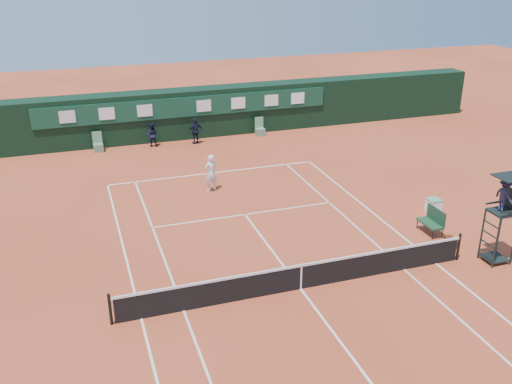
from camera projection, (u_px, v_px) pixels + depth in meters
ground at (301, 289)px, 19.73m from camera, size 90.00×90.00×0.00m
court_lines at (301, 289)px, 19.73m from camera, size 11.05×23.85×0.01m
tennis_net at (301, 276)px, 19.54m from camera, size 12.90×0.10×1.10m
back_wall at (185, 113)px, 35.52m from camera, size 40.00×1.65×3.00m
linesman_chair_left at (98, 146)px, 33.27m from camera, size 0.55×0.50×1.15m
linesman_chair_right at (260, 130)px, 36.21m from camera, size 0.55×0.50×1.15m
umpire_chair at (504, 202)px, 20.56m from camera, size 0.96×0.95×3.42m
player_bench at (433, 220)px, 23.45m from camera, size 0.56×1.20×1.10m
tennis_bag at (451, 242)px, 22.65m from camera, size 0.47×0.78×0.27m
cooler at (433, 206)px, 25.42m from camera, size 0.57×0.57×0.65m
tennis_ball at (322, 215)px, 25.25m from camera, size 0.07×0.07×0.07m
player at (211, 173)px, 27.53m from camera, size 0.79×0.65×1.85m
ball_kid_left at (152, 135)px, 34.01m from camera, size 0.82×0.72×1.42m
ball_kid_right at (196, 131)px, 34.43m from camera, size 0.99×0.58×1.58m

